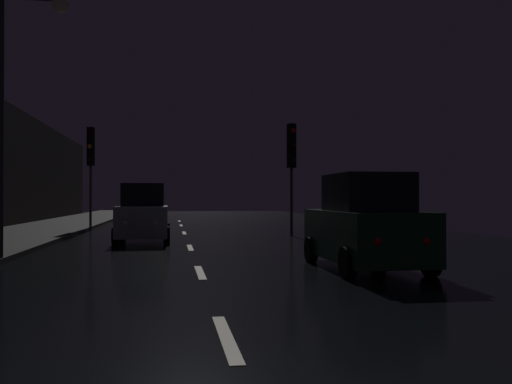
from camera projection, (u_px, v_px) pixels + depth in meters
name	position (u px, v px, depth m)	size (l,w,h in m)	color
ground	(183.00, 231.00, 27.61)	(26.04, 84.00, 0.02)	black
sidewalk_left	(39.00, 230.00, 26.58)	(4.40, 84.00, 0.15)	#33302D
lane_centerline	(186.00, 238.00, 22.26)	(0.16, 35.24, 0.01)	beige
traffic_light_far_right	(292.00, 154.00, 23.97)	(0.37, 0.48, 4.81)	#38383A
traffic_light_far_left	(91.00, 155.00, 27.50)	(0.36, 0.48, 5.11)	#38383A
streetlamp_overhead	(21.00, 82.00, 13.63)	(1.70, 0.44, 6.63)	#2D2D30
car_approaching_headlights	(143.00, 215.00, 20.69)	(1.96, 4.24, 2.14)	#A5A8AD
car_parked_right_near	(365.00, 225.00, 12.60)	(1.97, 4.26, 2.14)	#0F3819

